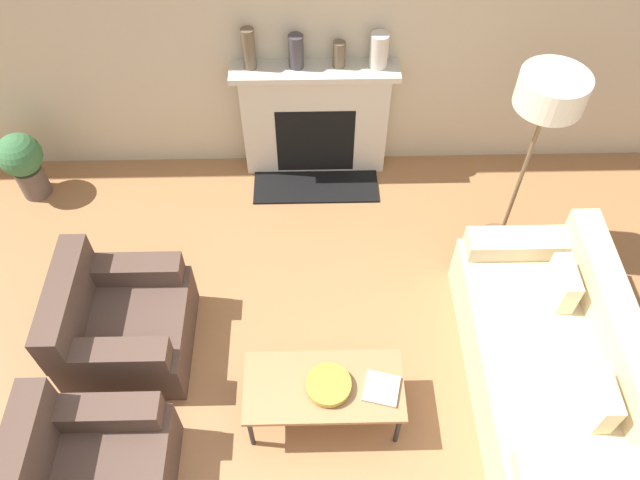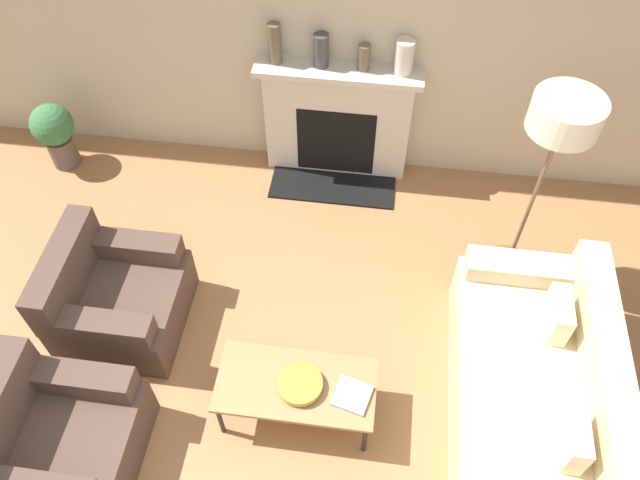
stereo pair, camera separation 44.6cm
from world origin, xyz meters
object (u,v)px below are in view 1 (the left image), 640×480
(book, at_px, (381,389))
(mantel_vase_left, at_px, (249,49))
(floor_lamp, at_px, (546,109))
(coffee_table, at_px, (324,388))
(bowl, at_px, (328,385))
(mantel_vase_center_left, at_px, (296,51))
(armchair_far, at_px, (121,325))
(mantel_vase_center_right, at_px, (339,54))
(potted_plant, at_px, (23,162))
(couch, at_px, (553,359))
(fireplace, at_px, (315,122))
(mantel_vase_right, at_px, (379,50))

(book, bearing_deg, mantel_vase_left, 124.30)
(floor_lamp, bearing_deg, coffee_table, -135.80)
(bowl, relative_size, mantel_vase_center_left, 1.05)
(armchair_far, bearing_deg, mantel_vase_center_right, -40.40)
(mantel_vase_center_left, distance_m, potted_plant, 2.50)
(armchair_far, distance_m, floor_lamp, 3.23)
(coffee_table, distance_m, mantel_vase_left, 2.60)
(couch, height_order, potted_plant, couch)
(floor_lamp, height_order, potted_plant, floor_lamp)
(couch, height_order, bowl, couch)
(couch, bearing_deg, coffee_table, -82.10)
(book, height_order, mantel_vase_center_right, mantel_vase_center_right)
(fireplace, bearing_deg, bowl, -88.93)
(mantel_vase_left, bearing_deg, mantel_vase_right, 0.00)
(book, bearing_deg, mantel_vase_center_left, 116.45)
(mantel_vase_center_left, bearing_deg, potted_plant, -172.92)
(mantel_vase_center_right, bearing_deg, mantel_vase_right, 0.00)
(mantel_vase_center_left, xyz_separation_m, mantel_vase_right, (0.64, 0.00, 0.00))
(armchair_far, xyz_separation_m, bowl, (1.44, -0.55, 0.15))
(mantel_vase_left, bearing_deg, mantel_vase_center_left, 0.00)
(mantel_vase_center_left, height_order, potted_plant, mantel_vase_center_left)
(floor_lamp, xyz_separation_m, mantel_vase_center_left, (-1.64, 0.95, -0.19))
(fireplace, relative_size, couch, 0.73)
(couch, distance_m, coffee_table, 1.57)
(coffee_table, height_order, mantel_vase_left, mantel_vase_left)
(bowl, bearing_deg, potted_plant, 139.92)
(mantel_vase_left, relative_size, mantel_vase_right, 1.20)
(floor_lamp, xyz_separation_m, potted_plant, (-3.97, 0.66, -1.04))
(couch, bearing_deg, mantel_vase_center_left, -141.85)
(fireplace, xyz_separation_m, armchair_far, (-1.39, -1.84, -0.23))
(armchair_far, distance_m, mantel_vase_right, 2.81)
(bowl, relative_size, mantel_vase_left, 0.86)
(mantel_vase_center_left, relative_size, potted_plant, 0.43)
(bowl, bearing_deg, armchair_far, 159.07)
(bowl, distance_m, mantel_vase_center_left, 2.54)
(mantel_vase_left, xyz_separation_m, mantel_vase_right, (1.00, 0.00, -0.03))
(couch, bearing_deg, mantel_vase_center_right, -147.67)
(mantel_vase_center_left, bearing_deg, bowl, -85.56)
(potted_plant, bearing_deg, mantel_vase_right, 5.57)
(book, distance_m, floor_lamp, 2.11)
(couch, bearing_deg, mantel_vase_right, -153.84)
(armchair_far, height_order, book, armchair_far)
(bowl, distance_m, mantel_vase_left, 2.60)
(bowl, relative_size, book, 1.11)
(book, relative_size, floor_lamp, 0.16)
(coffee_table, xyz_separation_m, floor_lamp, (1.49, 1.45, 1.04))
(bowl, bearing_deg, mantel_vase_left, 102.83)
(book, height_order, mantel_vase_left, mantel_vase_left)
(mantel_vase_left, xyz_separation_m, mantel_vase_center_left, (0.36, 0.00, -0.03))
(coffee_table, bearing_deg, potted_plant, 139.79)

